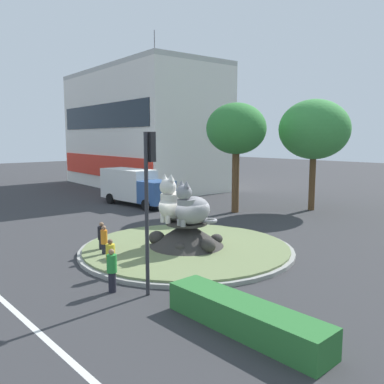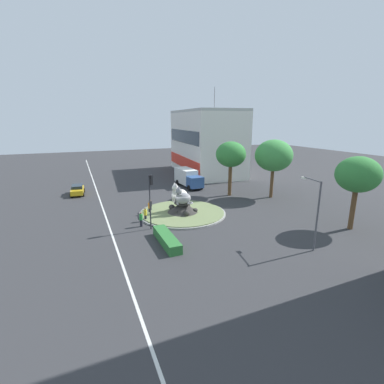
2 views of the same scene
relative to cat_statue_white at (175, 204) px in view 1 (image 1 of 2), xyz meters
The scene contains 14 objects.
ground_plane 2.48m from the cat_statue_white, 22.80° to the left, with size 160.00×160.00×0.00m, color #333335.
roundabout_island 2.07m from the cat_statue_white, 22.86° to the left, with size 10.74×10.74×1.50m.
cat_statue_white is the anchor object (origin of this frame).
cat_statue_grey 1.23m from the cat_statue_white, ahead, with size 1.58×2.24×2.19m.
traffic_light_mast 6.28m from the cat_statue_white, 48.62° to the right, with size 0.35×0.46×5.90m.
shophouse_block 28.55m from the cat_statue_white, 148.09° to the left, with size 22.20×11.72×17.98m.
clipped_hedge_strip 9.42m from the cat_statue_white, 27.10° to the right, with size 5.51×1.20×0.90m, color #2D7033.
broadleaf_tree_behind_island 15.94m from the cat_statue_white, 95.69° to the left, with size 5.43×5.43×8.64m.
third_tree_left 11.95m from the cat_statue_white, 115.93° to the left, with size 4.51×4.51×8.29m.
pedestrian_yellow_shirt 5.07m from the cat_statue_white, 73.16° to the right, with size 0.38×0.38×1.58m.
pedestrian_black_shirt 3.97m from the cat_statue_white, 118.27° to the right, with size 0.39×0.39×1.61m.
pedestrian_green_shirt 6.35m from the cat_statue_white, 62.09° to the right, with size 0.38×0.38×1.65m.
pedestrian_orange_shirt 3.99m from the cat_statue_white, 104.12° to the right, with size 0.31×0.31×1.63m.
delivery_box_truck 14.48m from the cat_statue_white, 153.74° to the left, with size 7.56×2.92×3.01m.
Camera 1 is at (14.96, -13.24, 5.70)m, focal length 37.94 mm.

